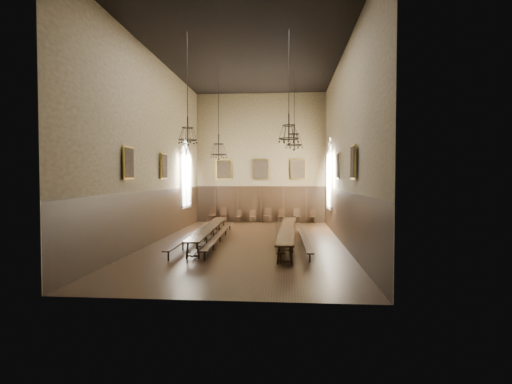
# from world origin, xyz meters

# --- Properties ---
(floor) EXTENTS (9.00, 18.00, 0.02)m
(floor) POSITION_xyz_m (0.00, 0.00, -0.01)
(floor) COLOR black
(floor) RESTS_ON ground
(ceiling) EXTENTS (9.00, 18.00, 0.02)m
(ceiling) POSITION_xyz_m (0.00, 0.00, 9.01)
(ceiling) COLOR black
(ceiling) RESTS_ON ground
(wall_back) EXTENTS (9.00, 0.02, 9.00)m
(wall_back) POSITION_xyz_m (0.00, 9.01, 4.50)
(wall_back) COLOR olive
(wall_back) RESTS_ON ground
(wall_front) EXTENTS (9.00, 0.02, 9.00)m
(wall_front) POSITION_xyz_m (0.00, -9.01, 4.50)
(wall_front) COLOR olive
(wall_front) RESTS_ON ground
(wall_left) EXTENTS (0.02, 18.00, 9.00)m
(wall_left) POSITION_xyz_m (-4.51, 0.00, 4.50)
(wall_left) COLOR olive
(wall_left) RESTS_ON ground
(wall_right) EXTENTS (0.02, 18.00, 9.00)m
(wall_right) POSITION_xyz_m (4.51, 0.00, 4.50)
(wall_right) COLOR olive
(wall_right) RESTS_ON ground
(wainscot_panelling) EXTENTS (9.00, 18.00, 2.50)m
(wainscot_panelling) POSITION_xyz_m (0.00, 0.00, 1.25)
(wainscot_panelling) COLOR black
(wainscot_panelling) RESTS_ON floor
(table_left) EXTENTS (1.06, 9.31, 0.72)m
(table_left) POSITION_xyz_m (-1.90, 0.27, 0.36)
(table_left) COLOR black
(table_left) RESTS_ON floor
(table_right) EXTENTS (0.88, 9.82, 0.76)m
(table_right) POSITION_xyz_m (1.90, -0.22, 0.38)
(table_right) COLOR black
(table_right) RESTS_ON floor
(bench_left_outer) EXTENTS (0.57, 9.86, 0.44)m
(bench_left_outer) POSITION_xyz_m (-2.64, 0.15, 0.28)
(bench_left_outer) COLOR black
(bench_left_outer) RESTS_ON floor
(bench_left_inner) EXTENTS (0.70, 9.79, 0.44)m
(bench_left_inner) POSITION_xyz_m (-1.36, 0.19, 0.28)
(bench_left_inner) COLOR black
(bench_left_inner) RESTS_ON floor
(bench_right_inner) EXTENTS (0.71, 10.07, 0.45)m
(bench_right_inner) POSITION_xyz_m (1.47, 0.16, 0.29)
(bench_right_inner) COLOR black
(bench_right_inner) RESTS_ON floor
(bench_right_outer) EXTENTS (0.44, 9.04, 0.41)m
(bench_right_outer) POSITION_xyz_m (2.65, -0.06, 0.26)
(bench_right_outer) COLOR black
(bench_right_outer) RESTS_ON floor
(chair_0) EXTENTS (0.56, 0.56, 1.04)m
(chair_0) POSITION_xyz_m (-3.39, 8.52, 0.31)
(chair_0) COLOR black
(chair_0) RESTS_ON floor
(chair_1) EXTENTS (0.55, 0.55, 1.03)m
(chair_1) POSITION_xyz_m (-2.55, 8.60, 0.31)
(chair_1) COLOR black
(chair_1) RESTS_ON floor
(chair_2) EXTENTS (0.47, 0.47, 0.87)m
(chair_2) POSITION_xyz_m (-1.54, 8.61, 0.26)
(chair_2) COLOR black
(chair_2) RESTS_ON floor
(chair_3) EXTENTS (0.47, 0.47, 0.91)m
(chair_3) POSITION_xyz_m (-0.52, 8.58, 0.27)
(chair_3) COLOR black
(chair_3) RESTS_ON floor
(chair_4) EXTENTS (0.57, 0.57, 1.04)m
(chair_4) POSITION_xyz_m (0.48, 8.50, 0.31)
(chair_4) COLOR black
(chair_4) RESTS_ON floor
(chair_5) EXTENTS (0.46, 0.46, 0.95)m
(chair_5) POSITION_xyz_m (1.45, 8.57, 0.29)
(chair_5) COLOR black
(chair_5) RESTS_ON floor
(chair_6) EXTENTS (0.54, 0.54, 1.00)m
(chair_6) POSITION_xyz_m (2.56, 8.59, 0.30)
(chair_6) COLOR black
(chair_6) RESTS_ON floor
(chair_7) EXTENTS (0.50, 0.50, 0.93)m
(chair_7) POSITION_xyz_m (3.57, 8.55, 0.28)
(chair_7) COLOR black
(chair_7) RESTS_ON floor
(chandelier_back_left) EXTENTS (0.87, 0.87, 4.82)m
(chandelier_back_left) POSITION_xyz_m (-1.75, 2.10, 4.65)
(chandelier_back_left) COLOR black
(chandelier_back_left) RESTS_ON ceiling
(chandelier_back_right) EXTENTS (0.88, 0.88, 4.33)m
(chandelier_back_right) POSITION_xyz_m (2.23, 2.12, 5.10)
(chandelier_back_right) COLOR black
(chandelier_back_right) RESTS_ON ceiling
(chandelier_front_left) EXTENTS (0.76, 0.76, 4.49)m
(chandelier_front_left) POSITION_xyz_m (-2.15, -2.84, 4.98)
(chandelier_front_left) COLOR black
(chandelier_front_left) RESTS_ON ceiling
(chandelier_front_right) EXTENTS (0.82, 0.82, 4.47)m
(chandelier_front_right) POSITION_xyz_m (1.95, -2.78, 4.98)
(chandelier_front_right) COLOR black
(chandelier_front_right) RESTS_ON ceiling
(portrait_back_0) EXTENTS (1.10, 0.12, 1.40)m
(portrait_back_0) POSITION_xyz_m (-2.60, 8.88, 3.70)
(portrait_back_0) COLOR #B48F2B
(portrait_back_0) RESTS_ON wall_back
(portrait_back_1) EXTENTS (1.10, 0.12, 1.40)m
(portrait_back_1) POSITION_xyz_m (0.00, 8.88, 3.70)
(portrait_back_1) COLOR #B48F2B
(portrait_back_1) RESTS_ON wall_back
(portrait_back_2) EXTENTS (1.10, 0.12, 1.40)m
(portrait_back_2) POSITION_xyz_m (2.60, 8.88, 3.70)
(portrait_back_2) COLOR #B48F2B
(portrait_back_2) RESTS_ON wall_back
(portrait_left_0) EXTENTS (0.12, 1.00, 1.30)m
(portrait_left_0) POSITION_xyz_m (-4.38, 1.00, 3.70)
(portrait_left_0) COLOR #B48F2B
(portrait_left_0) RESTS_ON wall_left
(portrait_left_1) EXTENTS (0.12, 1.00, 1.30)m
(portrait_left_1) POSITION_xyz_m (-4.38, -3.50, 3.70)
(portrait_left_1) COLOR #B48F2B
(portrait_left_1) RESTS_ON wall_left
(portrait_right_0) EXTENTS (0.12, 1.00, 1.30)m
(portrait_right_0) POSITION_xyz_m (4.38, 1.00, 3.70)
(portrait_right_0) COLOR #B48F2B
(portrait_right_0) RESTS_ON wall_right
(portrait_right_1) EXTENTS (0.12, 1.00, 1.30)m
(portrait_right_1) POSITION_xyz_m (4.38, -3.50, 3.70)
(portrait_right_1) COLOR #B48F2B
(portrait_right_1) RESTS_ON wall_right
(window_right) EXTENTS (0.20, 2.20, 4.60)m
(window_right) POSITION_xyz_m (4.43, 5.50, 3.40)
(window_right) COLOR white
(window_right) RESTS_ON wall_right
(window_left) EXTENTS (0.20, 2.20, 4.60)m
(window_left) POSITION_xyz_m (-4.43, 5.50, 3.40)
(window_left) COLOR white
(window_left) RESTS_ON wall_left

